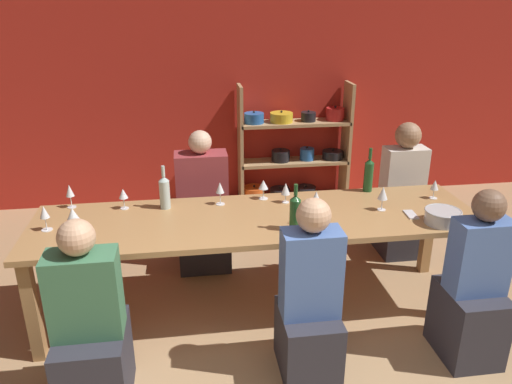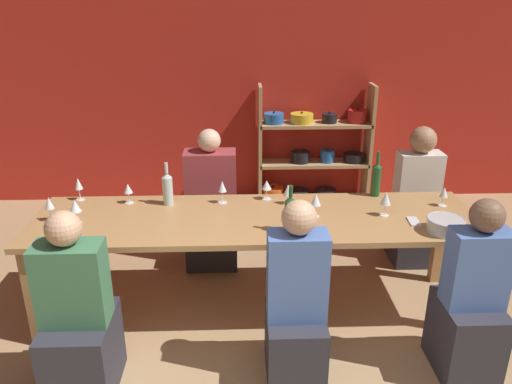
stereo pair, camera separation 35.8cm
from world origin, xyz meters
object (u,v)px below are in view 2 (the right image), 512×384
at_px(wine_bottle_amber, 290,213).
at_px(wine_glass_white_a, 75,207).
at_px(person_far_a, 414,211).
at_px(person_near_b, 296,313).
at_px(wine_glass_empty_c, 222,187).
at_px(person_far_b, 212,214).
at_px(shelf_unit, 312,157).
at_px(wine_glass_red_c, 49,204).
at_px(wine_glass_empty_a, 444,193).
at_px(cell_phone, 414,221).
at_px(wine_glass_empty_d, 316,200).
at_px(wine_bottle_dark, 376,179).
at_px(wine_glass_red_d, 288,191).
at_px(wine_bottle_green, 168,188).
at_px(person_near_a, 79,328).
at_px(wine_glass_white_c, 78,185).
at_px(person_near_c, 470,310).
at_px(wine_glass_empty_b, 386,199).
at_px(dining_table, 257,226).
at_px(wine_glass_white_b, 267,186).
at_px(mixing_bowl, 445,225).
at_px(wine_glass_red_a, 128,189).

relative_size(wine_bottle_amber, wine_glass_white_a, 1.91).
height_order(person_far_a, person_near_b, person_far_a).
xyz_separation_m(wine_glass_empty_c, person_far_b, (-0.12, 0.54, -0.46)).
relative_size(shelf_unit, wine_glass_red_c, 7.66).
distance_m(wine_glass_empty_a, person_far_a, 0.73).
bearing_deg(cell_phone, wine_glass_empty_d, 169.76).
xyz_separation_m(wine_bottle_dark, wine_glass_red_d, (-0.70, -0.14, -0.04)).
xyz_separation_m(wine_bottle_green, person_near_a, (-0.41, -1.04, -0.47)).
bearing_deg(wine_glass_red_d, person_near_b, -92.00).
xyz_separation_m(person_near_a, person_near_b, (1.28, 0.08, 0.01)).
height_order(wine_glass_white_c, person_near_c, person_near_c).
xyz_separation_m(wine_bottle_amber, wine_glass_empty_b, (0.70, 0.23, -0.00)).
bearing_deg(wine_glass_empty_d, person_near_b, -106.41).
height_order(dining_table, wine_glass_empty_c, wine_glass_empty_c).
bearing_deg(wine_glass_red_d, cell_phone, -23.20).
height_order(wine_bottle_green, person_near_b, person_near_b).
height_order(wine_bottle_dark, wine_glass_empty_b, wine_bottle_dark).
bearing_deg(wine_bottle_green, person_near_a, -111.65).
bearing_deg(wine_glass_red_d, dining_table, -136.68).
xyz_separation_m(wine_bottle_green, person_far_b, (0.29, 0.55, -0.46)).
bearing_deg(wine_glass_red_c, wine_glass_empty_a, 3.19).
xyz_separation_m(wine_glass_white_c, person_far_b, (0.98, 0.44, -0.46)).
bearing_deg(person_near_c, wine_glass_red_d, 137.80).
distance_m(wine_glass_white_a, person_near_c, 2.64).
height_order(shelf_unit, wine_bottle_green, shelf_unit).
xyz_separation_m(wine_glass_empty_a, wine_glass_white_b, (-1.31, 0.18, 0.01)).
xyz_separation_m(mixing_bowl, person_near_a, (-2.31, -0.49, -0.39)).
relative_size(wine_bottle_amber, wine_glass_empty_d, 1.88).
bearing_deg(wine_bottle_dark, wine_glass_red_c, -170.86).
height_order(wine_glass_white_a, person_far_b, person_far_b).
distance_m(wine_glass_empty_b, person_near_b, 1.09).
xyz_separation_m(wine_glass_empty_b, wine_glass_empty_c, (-1.16, 0.28, -0.00)).
bearing_deg(cell_phone, wine_glass_red_d, 156.80).
bearing_deg(wine_glass_empty_c, shelf_unit, 62.48).
relative_size(wine_glass_red_c, wine_glass_red_d, 1.13).
relative_size(wine_glass_white_c, person_far_a, 0.15).
bearing_deg(wine_glass_red_d, wine_glass_white_b, 147.94).
distance_m(cell_phone, person_near_b, 1.10).
height_order(wine_glass_empty_b, person_near_b, person_near_b).
bearing_deg(person_near_b, wine_glass_white_a, 156.13).
distance_m(shelf_unit, wine_glass_empty_a, 2.10).
bearing_deg(dining_table, wine_glass_white_a, -177.20).
relative_size(wine_bottle_amber, wine_glass_red_a, 2.09).
bearing_deg(wine_bottle_dark, dining_table, -158.49).
bearing_deg(wine_bottle_amber, wine_bottle_green, 150.11).
xyz_separation_m(wine_glass_white_a, person_far_b, (0.88, 0.86, -0.46)).
distance_m(wine_glass_red_c, wine_glass_white_c, 0.39).
relative_size(wine_glass_red_c, wine_glass_white_b, 1.14).
height_order(wine_bottle_dark, cell_phone, wine_bottle_dark).
bearing_deg(wine_glass_white_a, person_far_a, 16.91).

